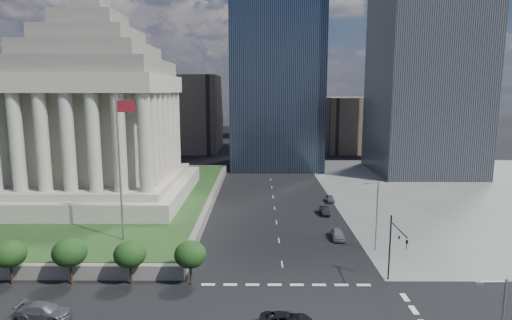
{
  "coord_description": "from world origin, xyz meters",
  "views": [
    {
      "loc": [
        -3.08,
        -32.99,
        22.42
      ],
      "look_at": [
        -3.4,
        16.36,
        14.42
      ],
      "focal_mm": 30.0,
      "sensor_mm": 36.0,
      "label": 1
    }
  ],
  "objects_px": {
    "parked_sedan_near": "(338,234)",
    "street_lamp_north": "(376,212)",
    "war_memorial": "(95,96)",
    "parked_sedan_far": "(330,199)",
    "traffic_signal_ne": "(395,243)",
    "parked_sedan_mid": "(325,211)",
    "flagpole": "(120,160)",
    "suv_grey": "(44,311)"
  },
  "relations": [
    {
      "from": "suv_grey",
      "to": "parked_sedan_mid",
      "type": "bearing_deg",
      "value": -35.28
    },
    {
      "from": "parked_sedan_far",
      "to": "suv_grey",
      "type": "bearing_deg",
      "value": -126.09
    },
    {
      "from": "suv_grey",
      "to": "flagpole",
      "type": "bearing_deg",
      "value": -1.1
    },
    {
      "from": "suv_grey",
      "to": "parked_sedan_near",
      "type": "xyz_separation_m",
      "value": [
        33.38,
        23.4,
        -0.0
      ]
    },
    {
      "from": "flagpole",
      "to": "traffic_signal_ne",
      "type": "distance_m",
      "value": 36.69
    },
    {
      "from": "war_memorial",
      "to": "parked_sedan_mid",
      "type": "distance_m",
      "value": 48.03
    },
    {
      "from": "street_lamp_north",
      "to": "parked_sedan_near",
      "type": "relative_size",
      "value": 2.18
    },
    {
      "from": "flagpole",
      "to": "war_memorial",
      "type": "bearing_deg",
      "value": 116.89
    },
    {
      "from": "traffic_signal_ne",
      "to": "suv_grey",
      "type": "bearing_deg",
      "value": -168.68
    },
    {
      "from": "parked_sedan_near",
      "to": "street_lamp_north",
      "type": "bearing_deg",
      "value": -47.1
    },
    {
      "from": "war_memorial",
      "to": "parked_sedan_far",
      "type": "bearing_deg",
      "value": 4.74
    },
    {
      "from": "suv_grey",
      "to": "street_lamp_north",
      "type": "bearing_deg",
      "value": -56.54
    },
    {
      "from": "war_memorial",
      "to": "suv_grey",
      "type": "relative_size",
      "value": 7.21
    },
    {
      "from": "parked_sedan_near",
      "to": "parked_sedan_far",
      "type": "distance_m",
      "value": 22.21
    },
    {
      "from": "suv_grey",
      "to": "traffic_signal_ne",
      "type": "bearing_deg",
      "value": -71.58
    },
    {
      "from": "war_memorial",
      "to": "parked_sedan_near",
      "type": "height_order",
      "value": "war_memorial"
    },
    {
      "from": "street_lamp_north",
      "to": "parked_sedan_mid",
      "type": "height_order",
      "value": "street_lamp_north"
    },
    {
      "from": "flagpole",
      "to": "street_lamp_north",
      "type": "relative_size",
      "value": 2.0
    },
    {
      "from": "war_memorial",
      "to": "parked_sedan_far",
      "type": "distance_m",
      "value": 50.14
    },
    {
      "from": "traffic_signal_ne",
      "to": "parked_sedan_far",
      "type": "relative_size",
      "value": 2.05
    },
    {
      "from": "traffic_signal_ne",
      "to": "parked_sedan_mid",
      "type": "xyz_separation_m",
      "value": [
        -3.46,
        29.24,
        -4.55
      ]
    },
    {
      "from": "war_memorial",
      "to": "parked_sedan_mid",
      "type": "height_order",
      "value": "war_memorial"
    },
    {
      "from": "war_memorial",
      "to": "traffic_signal_ne",
      "type": "height_order",
      "value": "war_memorial"
    },
    {
      "from": "suv_grey",
      "to": "parked_sedan_near",
      "type": "relative_size",
      "value": 1.18
    },
    {
      "from": "flagpole",
      "to": "traffic_signal_ne",
      "type": "relative_size",
      "value": 2.5
    },
    {
      "from": "street_lamp_north",
      "to": "parked_sedan_far",
      "type": "height_order",
      "value": "street_lamp_north"
    },
    {
      "from": "parked_sedan_near",
      "to": "traffic_signal_ne",
      "type": "bearing_deg",
      "value": -77.34
    },
    {
      "from": "suv_grey",
      "to": "parked_sedan_far",
      "type": "bearing_deg",
      "value": -31.18
    },
    {
      "from": "parked_sedan_far",
      "to": "flagpole",
      "type": "bearing_deg",
      "value": -138.0
    },
    {
      "from": "parked_sedan_near",
      "to": "war_memorial",
      "type": "bearing_deg",
      "value": 157.29
    },
    {
      "from": "traffic_signal_ne",
      "to": "parked_sedan_mid",
      "type": "bearing_deg",
      "value": 96.75
    },
    {
      "from": "war_memorial",
      "to": "flagpole",
      "type": "relative_size",
      "value": 1.95
    },
    {
      "from": "flagpole",
      "to": "street_lamp_north",
      "type": "bearing_deg",
      "value": 1.63
    },
    {
      "from": "parked_sedan_near",
      "to": "parked_sedan_far",
      "type": "relative_size",
      "value": 1.17
    },
    {
      "from": "traffic_signal_ne",
      "to": "war_memorial",
      "type": "bearing_deg",
      "value": 143.58
    },
    {
      "from": "flagpole",
      "to": "parked_sedan_far",
      "type": "height_order",
      "value": "flagpole"
    },
    {
      "from": "war_memorial",
      "to": "parked_sedan_mid",
      "type": "xyz_separation_m",
      "value": [
        43.04,
        -5.06,
        -20.7
      ]
    },
    {
      "from": "war_memorial",
      "to": "street_lamp_north",
      "type": "bearing_deg",
      "value": -25.92
    },
    {
      "from": "war_memorial",
      "to": "parked_sedan_near",
      "type": "relative_size",
      "value": 8.5
    },
    {
      "from": "traffic_signal_ne",
      "to": "parked_sedan_mid",
      "type": "distance_m",
      "value": 29.79
    },
    {
      "from": "flagpole",
      "to": "traffic_signal_ne",
      "type": "xyz_separation_m",
      "value": [
        34.33,
        -10.3,
        -7.86
      ]
    },
    {
      "from": "suv_grey",
      "to": "parked_sedan_far",
      "type": "distance_m",
      "value": 57.91
    }
  ]
}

